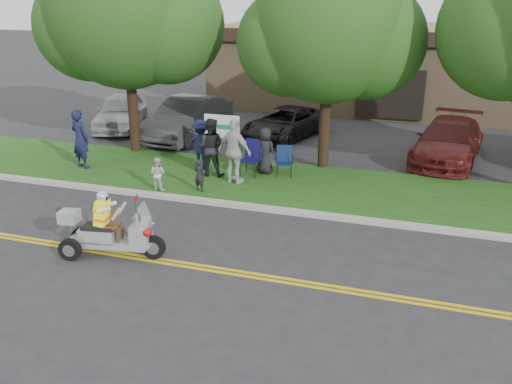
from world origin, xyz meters
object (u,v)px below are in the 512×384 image
(trike_scooter, at_px, (108,233))
(parked_car_left, at_px, (188,119))
(lawn_chair_a, at_px, (252,155))
(spectator_adult_right, at_px, (235,152))
(parked_car_mid, at_px, (285,123))
(spectator_adult_mid, at_px, (211,147))
(parked_car_right, at_px, (448,141))
(spectator_adult_left, at_px, (80,139))
(parked_car_far_left, at_px, (121,111))
(lawn_chair_b, at_px, (284,159))

(trike_scooter, bearing_deg, parked_car_left, 94.51)
(lawn_chair_a, xyz_separation_m, spectator_adult_right, (-0.24, -0.97, 0.36))
(parked_car_mid, bearing_deg, spectator_adult_mid, -83.34)
(trike_scooter, xyz_separation_m, lawn_chair_a, (1.38, 6.27, 0.19))
(parked_car_right, bearing_deg, spectator_adult_mid, -140.38)
(spectator_adult_left, height_order, parked_car_mid, spectator_adult_left)
(lawn_chair_a, distance_m, parked_car_far_left, 8.74)
(parked_car_far_left, relative_size, parked_car_left, 0.87)
(parked_car_left, bearing_deg, lawn_chair_a, -39.31)
(lawn_chair_a, height_order, spectator_adult_right, spectator_adult_right)
(lawn_chair_b, bearing_deg, parked_car_mid, 90.83)
(lawn_chair_a, bearing_deg, parked_car_mid, 99.80)
(trike_scooter, xyz_separation_m, parked_car_far_left, (-6.11, 10.77, 0.19))
(trike_scooter, bearing_deg, lawn_chair_b, 59.83)
(lawn_chair_a, xyz_separation_m, parked_car_mid, (-0.26, 5.17, -0.13))
(lawn_chair_b, relative_size, parked_car_mid, 0.22)
(parked_car_far_left, distance_m, parked_car_right, 13.52)
(lawn_chair_b, height_order, parked_car_mid, parked_car_mid)
(parked_car_right, bearing_deg, parked_car_left, -171.29)
(trike_scooter, distance_m, spectator_adult_mid, 5.78)
(lawn_chair_b, xyz_separation_m, parked_car_mid, (-1.27, 4.94, -0.03))
(lawn_chair_b, relative_size, parked_car_right, 0.19)
(spectator_adult_mid, bearing_deg, parked_car_far_left, -41.23)
(spectator_adult_mid, xyz_separation_m, parked_car_far_left, (-6.27, 5.01, -0.29))
(trike_scooter, xyz_separation_m, lawn_chair_b, (2.39, 6.50, 0.09))
(lawn_chair_b, bearing_deg, parked_car_right, 21.79)
(spectator_adult_left, relative_size, spectator_adult_right, 0.98)
(parked_car_left, bearing_deg, spectator_adult_left, -104.10)
(lawn_chair_b, distance_m, spectator_adult_mid, 2.37)
(spectator_adult_mid, distance_m, parked_car_right, 8.41)
(parked_car_mid, xyz_separation_m, parked_car_right, (6.27, -1.39, 0.12))
(parked_car_right, bearing_deg, lawn_chair_a, -138.88)
(parked_car_left, xyz_separation_m, parked_car_mid, (3.73, 1.35, -0.22))
(trike_scooter, relative_size, parked_car_left, 0.48)
(spectator_adult_mid, xyz_separation_m, spectator_adult_right, (0.98, -0.47, 0.07))
(lawn_chair_a, distance_m, lawn_chair_b, 1.04)
(spectator_adult_mid, relative_size, parked_car_right, 0.37)
(trike_scooter, bearing_deg, spectator_adult_right, 67.82)
(trike_scooter, xyz_separation_m, spectator_adult_mid, (0.17, 5.76, 0.48))
(spectator_adult_mid, height_order, parked_car_mid, spectator_adult_mid)
(lawn_chair_b, distance_m, spectator_adult_right, 1.79)
(spectator_adult_right, bearing_deg, spectator_adult_left, 17.03)
(parked_car_mid, distance_m, parked_car_right, 6.43)
(parked_car_left, bearing_deg, lawn_chair_b, -31.23)
(lawn_chair_b, height_order, spectator_adult_right, spectator_adult_right)
(parked_car_mid, bearing_deg, spectator_adult_left, -114.52)
(spectator_adult_right, bearing_deg, parked_car_left, -35.94)
(trike_scooter, xyz_separation_m, spectator_adult_left, (-4.25, 5.20, 0.53))
(parked_car_far_left, bearing_deg, spectator_adult_left, -89.60)
(parked_car_far_left, bearing_deg, parked_car_mid, -12.78)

